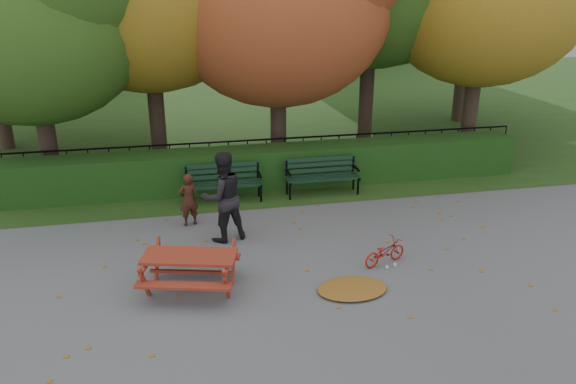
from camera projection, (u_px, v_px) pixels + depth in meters
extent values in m
plane|color=slate|center=(315.00, 268.00, 10.27)|extent=(90.00, 90.00, 0.00)
plane|color=#1E3C14|center=(231.00, 107.00, 23.08)|extent=(90.00, 90.00, 0.00)
cube|color=black|center=(272.00, 167.00, 14.21)|extent=(13.00, 0.90, 1.00)
cube|color=black|center=(267.00, 172.00, 15.09)|extent=(14.00, 0.04, 0.04)
cube|color=black|center=(266.00, 139.00, 14.76)|extent=(14.00, 0.04, 0.04)
cylinder|color=black|center=(5.00, 174.00, 13.72)|extent=(0.03, 0.03, 1.00)
cylinder|color=black|center=(151.00, 165.00, 14.38)|extent=(0.03, 0.03, 1.00)
cylinder|color=black|center=(266.00, 158.00, 14.94)|extent=(0.03, 0.03, 1.00)
cylinder|color=black|center=(373.00, 151.00, 15.51)|extent=(0.03, 0.03, 1.00)
cylinder|color=black|center=(489.00, 144.00, 16.17)|extent=(0.03, 0.03, 1.00)
cylinder|color=black|center=(47.00, 134.00, 14.07)|extent=(0.44, 0.44, 2.62)
ellipsoid|color=#2E5117|center=(28.00, 17.00, 13.07)|extent=(5.60, 5.60, 5.04)
cylinder|color=black|center=(156.00, 109.00, 15.59)|extent=(0.44, 0.44, 3.15)
cylinder|color=black|center=(278.00, 116.00, 15.54)|extent=(0.44, 0.44, 2.80)
ellipsoid|color=#963B1C|center=(278.00, 2.00, 14.47)|extent=(6.00, 6.00, 5.40)
cylinder|color=black|center=(367.00, 91.00, 17.17)|extent=(0.44, 0.44, 3.50)
cylinder|color=black|center=(471.00, 105.00, 16.40)|extent=(0.44, 0.44, 2.97)
cylinder|color=black|center=(461.00, 78.00, 20.37)|extent=(0.44, 0.44, 3.15)
cube|color=black|center=(225.00, 187.00, 13.00)|extent=(1.80, 0.12, 0.04)
cube|color=black|center=(224.00, 185.00, 13.16)|extent=(1.80, 0.12, 0.04)
cube|color=black|center=(223.00, 182.00, 13.33)|extent=(1.80, 0.12, 0.04)
cube|color=black|center=(223.00, 176.00, 13.37)|extent=(1.80, 0.05, 0.10)
cube|color=black|center=(222.00, 170.00, 13.32)|extent=(1.80, 0.05, 0.10)
cube|color=black|center=(222.00, 165.00, 13.27)|extent=(1.80, 0.05, 0.10)
cube|color=black|center=(187.00, 188.00, 13.01)|extent=(0.05, 0.55, 0.06)
cube|color=black|center=(186.00, 175.00, 13.18)|extent=(0.05, 0.05, 0.41)
cylinder|color=black|center=(188.00, 199.00, 12.92)|extent=(0.05, 0.05, 0.44)
cylinder|color=black|center=(188.00, 193.00, 13.25)|extent=(0.05, 0.05, 0.44)
cube|color=black|center=(187.00, 179.00, 12.96)|extent=(0.05, 0.45, 0.04)
cube|color=black|center=(260.00, 183.00, 13.33)|extent=(0.05, 0.55, 0.06)
cube|color=black|center=(258.00, 170.00, 13.50)|extent=(0.05, 0.05, 0.41)
cylinder|color=black|center=(261.00, 193.00, 13.24)|extent=(0.05, 0.05, 0.44)
cylinder|color=black|center=(259.00, 188.00, 13.57)|extent=(0.05, 0.05, 0.44)
cube|color=black|center=(259.00, 175.00, 13.28)|extent=(0.05, 0.45, 0.04)
cube|color=black|center=(325.00, 180.00, 13.45)|extent=(1.80, 0.12, 0.04)
cube|color=black|center=(323.00, 178.00, 13.62)|extent=(1.80, 0.12, 0.04)
cube|color=black|center=(321.00, 175.00, 13.78)|extent=(1.80, 0.12, 0.04)
cube|color=black|center=(320.00, 170.00, 13.82)|extent=(1.80, 0.05, 0.10)
cube|color=black|center=(320.00, 164.00, 13.77)|extent=(1.80, 0.05, 0.10)
cube|color=black|center=(320.00, 159.00, 13.72)|extent=(1.80, 0.05, 0.10)
cube|color=black|center=(288.00, 181.00, 13.46)|extent=(0.05, 0.55, 0.06)
cube|color=black|center=(286.00, 168.00, 13.63)|extent=(0.05, 0.05, 0.41)
cylinder|color=black|center=(290.00, 191.00, 13.37)|extent=(0.05, 0.05, 0.44)
cylinder|color=black|center=(287.00, 186.00, 13.70)|extent=(0.05, 0.05, 0.44)
cube|color=black|center=(288.00, 173.00, 13.41)|extent=(0.05, 0.45, 0.04)
cube|color=black|center=(356.00, 176.00, 13.78)|extent=(0.05, 0.55, 0.06)
cube|color=black|center=(353.00, 164.00, 13.95)|extent=(0.05, 0.05, 0.41)
cylinder|color=black|center=(358.00, 186.00, 13.69)|extent=(0.05, 0.05, 0.44)
cylinder|color=black|center=(353.00, 181.00, 14.02)|extent=(0.05, 0.05, 0.44)
cube|color=black|center=(356.00, 168.00, 13.73)|extent=(0.05, 0.45, 0.04)
cube|color=maroon|center=(189.00, 256.00, 9.34)|extent=(1.66, 1.02, 0.05)
cube|color=maroon|center=(183.00, 286.00, 8.95)|extent=(1.56, 0.60, 0.04)
cube|color=maroon|center=(197.00, 256.00, 9.92)|extent=(1.56, 0.60, 0.04)
cube|color=maroon|center=(144.00, 282.00, 9.12)|extent=(0.16, 0.44, 0.76)
cube|color=maroon|center=(157.00, 260.00, 9.84)|extent=(0.16, 0.44, 0.76)
cube|color=maroon|center=(150.00, 259.00, 9.40)|extent=(0.34, 1.14, 0.05)
cube|color=maroon|center=(226.00, 285.00, 9.05)|extent=(0.16, 0.44, 0.76)
cube|color=maroon|center=(233.00, 262.00, 9.78)|extent=(0.16, 0.44, 0.76)
cube|color=maroon|center=(229.00, 261.00, 9.34)|extent=(0.34, 1.14, 0.05)
cube|color=maroon|center=(190.00, 272.00, 9.45)|extent=(1.35, 0.40, 0.05)
ellipsoid|color=brown|center=(352.00, 288.00, 9.53)|extent=(1.27, 0.92, 0.08)
imported|color=#391B12|center=(188.00, 200.00, 11.88)|extent=(0.49, 0.39, 1.15)
imported|color=black|center=(223.00, 197.00, 11.09)|extent=(1.08, 0.95, 1.85)
imported|color=#A0160E|center=(385.00, 252.00, 10.35)|extent=(0.98, 0.63, 0.49)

